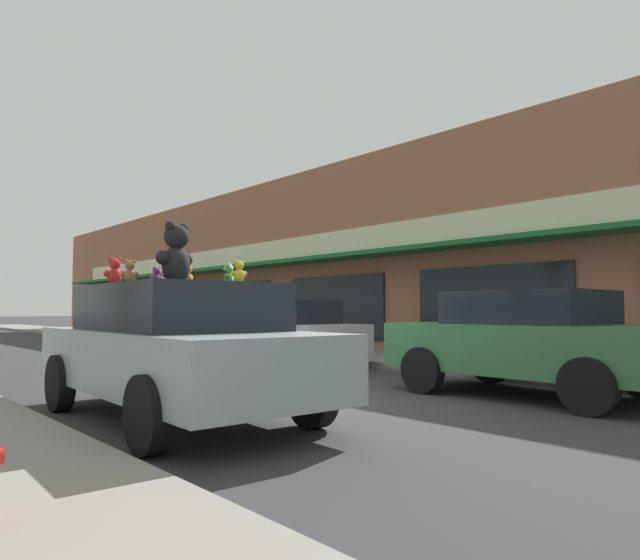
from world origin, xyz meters
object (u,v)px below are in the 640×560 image
Objects in this scene: teddy_bear_yellow at (239,272)px; teddy_bear_cream at (229,275)px; teddy_bear_orange at (188,276)px; parked_car_far_left at (530,340)px; parked_car_far_center at (278,330)px; teddy_bear_purple at (156,277)px; teddy_bear_red at (115,272)px; teddy_bear_giant at (176,255)px; teddy_bear_green at (228,275)px; plush_art_car at (177,347)px; teddy_bear_brown at (130,272)px; teddy_bear_pink at (160,279)px.

teddy_bear_cream is at bearing -99.48° from teddy_bear_yellow.
teddy_bear_orange is at bearing -76.39° from teddy_bear_cream.
teddy_bear_orange reaches higher than parked_car_far_left.
teddy_bear_cream is 0.07× the size of parked_car_far_center.
teddy_bear_red is at bearing -68.09° from teddy_bear_purple.
teddy_bear_yellow is at bearing 13.94° from teddy_bear_cream.
teddy_bear_giant is 5.32m from parked_car_far_left.
plush_art_car is at bearing -99.52° from teddy_bear_green.
teddy_bear_yellow is at bearing 124.66° from teddy_bear_red.
parked_car_far_left is (4.83, -1.91, -1.12)m from teddy_bear_giant.
teddy_bear_red is at bearing -66.87° from teddy_bear_brown.
teddy_bear_green is at bearing 73.08° from teddy_bear_orange.
parked_car_far_left is at bearing 128.05° from teddy_bear_green.
teddy_bear_cream is 1.04× the size of teddy_bear_brown.
teddy_bear_cream is at bearing -0.98° from plush_art_car.
teddy_bear_cream is at bearing 142.47° from teddy_bear_purple.
parked_car_far_center is at bearing -160.70° from teddy_bear_orange.
teddy_bear_cream reaches higher than teddy_bear_yellow.
teddy_bear_green is at bearing -75.85° from teddy_bear_yellow.
teddy_bear_purple is 0.79× the size of teddy_bear_brown.
teddy_bear_purple is 0.76× the size of teddy_bear_cream.
teddy_bear_giant is 0.57m from teddy_bear_brown.
teddy_bear_green is at bearing -60.71° from plush_art_car.
plush_art_car is at bearing -171.32° from teddy_bear_brown.
teddy_bear_yellow is at bearing 155.40° from teddy_bear_brown.
plush_art_car is at bearing -54.70° from teddy_bear_cream.
teddy_bear_cream reaches higher than teddy_bear_purple.
teddy_bear_yellow is at bearing 91.22° from teddy_bear_giant.
teddy_bear_green reaches higher than plush_art_car.
teddy_bear_purple is at bearing -99.19° from teddy_bear_green.
teddy_bear_purple is at bearing 156.51° from parked_car_far_left.
teddy_bear_brown is at bearing 164.87° from plush_art_car.
teddy_bear_red is (-0.49, 0.70, 0.91)m from plush_art_car.
parked_car_far_center is (4.13, 4.41, -0.91)m from teddy_bear_cream.
teddy_bear_purple is 5.48m from parked_car_far_left.
teddy_bear_red is at bearing -95.08° from teddy_bear_green.
teddy_bear_giant is at bearing -54.49° from teddy_bear_yellow.
plush_art_car is 19.95× the size of teddy_bear_pink.
teddy_bear_red is 0.08× the size of parked_car_far_center.
teddy_bear_brown is at bearing -141.81° from parked_car_far_center.
plush_art_car is at bearing 89.03° from teddy_bear_pink.
teddy_bear_brown reaches higher than teddy_bear_green.
teddy_bear_yellow is 6.96m from parked_car_far_center.
teddy_bear_pink is at bearing -67.49° from teddy_bear_yellow.
teddy_bear_pink is 1.06× the size of teddy_bear_green.
teddy_bear_purple is at bearing 66.94° from teddy_bear_pink.
plush_art_car is 15.54× the size of teddy_bear_cream.
teddy_bear_red is at bearing -73.72° from teddy_bear_giant.
teddy_bear_pink is 0.81× the size of teddy_bear_brown.
parked_car_far_center is at bearing 90.00° from parked_car_far_left.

